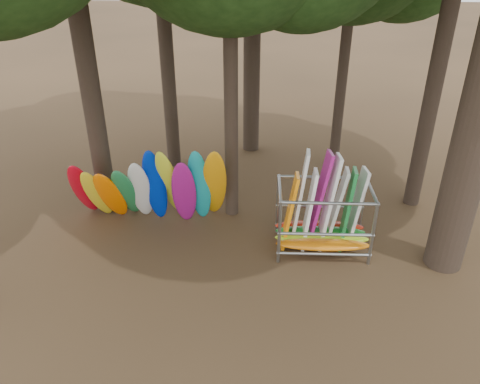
{
  "coord_description": "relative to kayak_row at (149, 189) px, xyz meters",
  "views": [
    {
      "loc": [
        -0.19,
        -10.5,
        7.99
      ],
      "look_at": [
        -0.67,
        1.5,
        1.4
      ],
      "focal_mm": 35.0,
      "sensor_mm": 36.0,
      "label": 1
    }
  ],
  "objects": [
    {
      "name": "storage_rack",
      "position": [
        5.16,
        -1.05,
        -0.29
      ],
      "size": [
        2.69,
        1.5,
        2.91
      ],
      "color": "gray",
      "rests_on": "ground"
    },
    {
      "name": "kayak_row",
      "position": [
        0.0,
        0.0,
        0.0
      ],
      "size": [
        4.93,
        1.96,
        2.95
      ],
      "color": "#BB0517",
      "rests_on": "ground"
    },
    {
      "name": "ground",
      "position": [
        3.47,
        -1.87,
        -1.23
      ],
      "size": [
        120.0,
        120.0,
        0.0
      ],
      "primitive_type": "plane",
      "color": "#47331E",
      "rests_on": "ground"
    },
    {
      "name": "lake",
      "position": [
        3.47,
        58.13,
        -1.23
      ],
      "size": [
        160.0,
        160.0,
        0.0
      ],
      "primitive_type": "plane",
      "color": "gray",
      "rests_on": "ground"
    }
  ]
}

